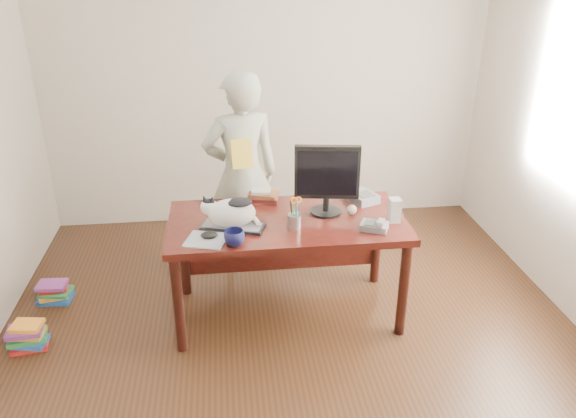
# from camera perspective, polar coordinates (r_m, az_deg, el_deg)

# --- Properties ---
(room) EXTENTS (4.50, 4.50, 4.50)m
(room) POSITION_cam_1_polar(r_m,az_deg,el_deg) (3.01, 1.24, 4.27)
(room) COLOR black
(room) RESTS_ON ground
(desk) EXTENTS (1.60, 0.80, 0.75)m
(desk) POSITION_cam_1_polar(r_m,az_deg,el_deg) (3.93, -0.22, -2.50)
(desk) COLOR black
(desk) RESTS_ON ground
(keyboard) EXTENTS (0.44, 0.27, 0.02)m
(keyboard) POSITION_cam_1_polar(r_m,az_deg,el_deg) (3.69, -5.66, -1.78)
(keyboard) COLOR black
(keyboard) RESTS_ON desk
(cat) EXTENTS (0.40, 0.27, 0.23)m
(cat) POSITION_cam_1_polar(r_m,az_deg,el_deg) (3.64, -5.93, -0.27)
(cat) COLOR white
(cat) RESTS_ON keyboard
(monitor) EXTENTS (0.44, 0.24, 0.49)m
(monitor) POSITION_cam_1_polar(r_m,az_deg,el_deg) (3.77, 3.98, 3.33)
(monitor) COLOR black
(monitor) RESTS_ON desk
(pen_cup) EXTENTS (0.10, 0.10, 0.23)m
(pen_cup) POSITION_cam_1_polar(r_m,az_deg,el_deg) (3.65, 0.65, -1.09)
(pen_cup) COLOR #97969C
(pen_cup) RESTS_ON desk
(mousepad) EXTENTS (0.30, 0.28, 0.01)m
(mousepad) POSITION_cam_1_polar(r_m,az_deg,el_deg) (3.56, -8.31, -3.12)
(mousepad) COLOR #A7ACB3
(mousepad) RESTS_ON desk
(mouse) EXTENTS (0.13, 0.10, 0.04)m
(mouse) POSITION_cam_1_polar(r_m,az_deg,el_deg) (3.57, -8.01, -2.64)
(mouse) COLOR black
(mouse) RESTS_ON mousepad
(coffee_mug) EXTENTS (0.17, 0.17, 0.10)m
(coffee_mug) POSITION_cam_1_polar(r_m,az_deg,el_deg) (3.46, -5.48, -2.93)
(coffee_mug) COLOR #0D0F36
(coffee_mug) RESTS_ON desk
(phone) EXTENTS (0.21, 0.19, 0.08)m
(phone) POSITION_cam_1_polar(r_m,az_deg,el_deg) (3.69, 8.83, -1.69)
(phone) COLOR slate
(phone) RESTS_ON desk
(speaker) EXTENTS (0.08, 0.08, 0.16)m
(speaker) POSITION_cam_1_polar(r_m,az_deg,el_deg) (3.80, 10.78, -0.13)
(speaker) COLOR #B0B0B3
(speaker) RESTS_ON desk
(baseball) EXTENTS (0.07, 0.07, 0.07)m
(baseball) POSITION_cam_1_polar(r_m,az_deg,el_deg) (3.88, 6.48, -0.07)
(baseball) COLOR silver
(baseball) RESTS_ON desk
(book_stack) EXTENTS (0.25, 0.21, 0.08)m
(book_stack) POSITION_cam_1_polar(r_m,az_deg,el_deg) (4.07, -2.56, 1.36)
(book_stack) COLOR #501615
(book_stack) RESTS_ON desk
(calculator) EXTENTS (0.24, 0.27, 0.07)m
(calculator) POSITION_cam_1_polar(r_m,az_deg,el_deg) (4.10, 7.56, 1.24)
(calculator) COLOR slate
(calculator) RESTS_ON desk
(person) EXTENTS (0.66, 0.50, 1.63)m
(person) POSITION_cam_1_polar(r_m,az_deg,el_deg) (4.38, -4.73, 3.46)
(person) COLOR beige
(person) RESTS_ON ground
(held_book) EXTENTS (0.17, 0.12, 0.21)m
(held_book) POSITION_cam_1_polar(r_m,az_deg,el_deg) (4.14, -4.74, 5.61)
(held_book) COLOR gold
(held_book) RESTS_ON person
(book_pile_a) EXTENTS (0.27, 0.22, 0.18)m
(book_pile_a) POSITION_cam_1_polar(r_m,az_deg,el_deg) (4.17, -24.92, -11.64)
(book_pile_a) COLOR red
(book_pile_a) RESTS_ON ground
(book_pile_b) EXTENTS (0.26, 0.20, 0.15)m
(book_pile_b) POSITION_cam_1_polar(r_m,az_deg,el_deg) (4.60, -22.64, -7.79)
(book_pile_b) COLOR #1A4EA1
(book_pile_b) RESTS_ON ground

